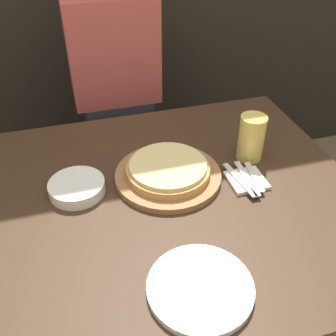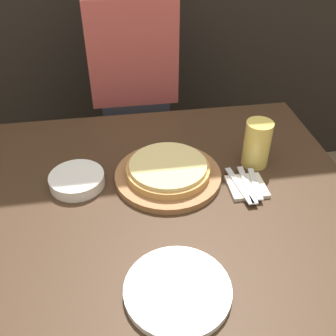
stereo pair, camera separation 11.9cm
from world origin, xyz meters
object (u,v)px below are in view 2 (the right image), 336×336
object	(u,v)px
pizza_on_board	(168,172)
dinner_plate	(178,290)
beer_glass	(257,142)
diner_person	(135,105)
dinner_knife	(247,185)
side_bowl	(77,180)
spoon	(255,184)
fork	(239,186)

from	to	relation	value
pizza_on_board	dinner_plate	size ratio (longest dim) A/B	1.34
beer_glass	diner_person	world-z (taller)	diner_person
dinner_knife	pizza_on_board	bearing A→B (deg)	159.29
dinner_plate	side_bowl	world-z (taller)	side_bowl
pizza_on_board	spoon	bearing A→B (deg)	-18.81
dinner_knife	spoon	xyz separation A→B (m)	(0.02, 0.00, 0.00)
beer_glass	dinner_knife	bearing A→B (deg)	-117.53
dinner_knife	beer_glass	bearing A→B (deg)	62.47
beer_glass	side_bowl	distance (m)	0.57
side_bowl	dinner_knife	size ratio (longest dim) A/B	0.96
fork	diner_person	xyz separation A→B (m)	(-0.25, 0.70, -0.08)
side_bowl	spoon	world-z (taller)	side_bowl
fork	diner_person	distance (m)	0.75
fork	diner_person	bearing A→B (deg)	109.83
beer_glass	side_bowl	xyz separation A→B (m)	(-0.57, -0.02, -0.07)
beer_glass	diner_person	size ratio (longest dim) A/B	0.12
pizza_on_board	beer_glass	bearing A→B (deg)	6.75
pizza_on_board	spoon	xyz separation A→B (m)	(0.25, -0.09, -0.01)
beer_glass	dinner_knife	world-z (taller)	beer_glass
beer_glass	dinner_knife	distance (m)	0.15
pizza_on_board	dinner_knife	distance (m)	0.24
dinner_plate	fork	xyz separation A→B (m)	(0.24, 0.33, 0.01)
diner_person	side_bowl	bearing A→B (deg)	-110.24
beer_glass	pizza_on_board	bearing A→B (deg)	-173.25
pizza_on_board	spoon	world-z (taller)	pizza_on_board
dinner_plate	dinner_knife	distance (m)	0.42
fork	diner_person	world-z (taller)	diner_person
beer_glass	dinner_knife	xyz separation A→B (m)	(-0.06, -0.12, -0.07)
dinner_knife	diner_person	world-z (taller)	diner_person
dinner_plate	fork	distance (m)	0.41
side_bowl	spoon	xyz separation A→B (m)	(0.53, -0.10, -0.00)
pizza_on_board	diner_person	distance (m)	0.63
dinner_plate	beer_glass	bearing A→B (deg)	53.41
pizza_on_board	fork	size ratio (longest dim) A/B	1.89
side_bowl	spoon	size ratio (longest dim) A/B	1.12
fork	spoon	world-z (taller)	same
dinner_plate	dinner_knife	bearing A→B (deg)	50.51
side_bowl	dinner_knife	bearing A→B (deg)	-10.96
beer_glass	fork	world-z (taller)	beer_glass
pizza_on_board	side_bowl	size ratio (longest dim) A/B	1.98
pizza_on_board	beer_glass	distance (m)	0.30
pizza_on_board	dinner_knife	xyz separation A→B (m)	(0.23, -0.09, -0.01)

